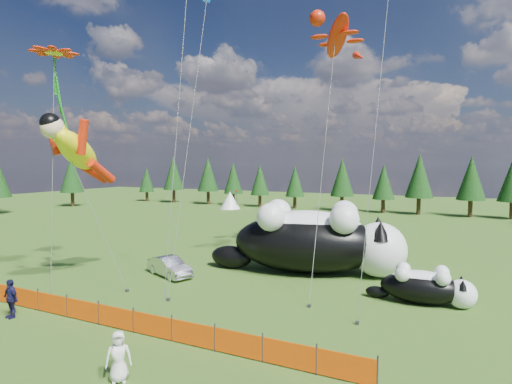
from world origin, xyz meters
TOP-DOWN VIEW (x-y plane):
  - ground at (0.00, 0.00)m, footprint 160.00×160.00m
  - safety_fence at (0.00, -3.00)m, footprint 22.06×0.06m
  - tree_line at (0.00, 45.00)m, footprint 90.00×4.00m
  - festival_tents at (11.00, 40.00)m, footprint 50.00×3.20m
  - cat_large at (5.26, 9.35)m, footprint 12.89×6.52m
  - cat_small at (12.07, 6.10)m, footprint 5.36×2.05m
  - car at (-2.96, 4.66)m, footprint 3.91×2.63m
  - spectator_c at (-5.34, -4.13)m, footprint 1.12×0.66m
  - spectator_e at (3.24, -6.16)m, footprint 0.98×0.96m
  - superhero_kite at (-6.18, 0.61)m, footprint 6.12×6.21m
  - gecko_kite at (5.99, 11.50)m, footprint 5.79×12.24m
  - flower_kite at (-7.30, 0.20)m, footprint 3.22×3.60m
  - diamond_kite_a at (-0.89, 5.84)m, footprint 1.19×5.92m

SIDE VIEW (x-z plane):
  - ground at x=0.00m, z-range 0.00..0.00m
  - safety_fence at x=0.00m, z-range -0.05..1.05m
  - car at x=-2.96m, z-range 0.00..1.22m
  - spectator_e at x=3.24m, z-range 0.00..1.70m
  - spectator_c at x=-5.34m, z-range 0.00..1.82m
  - cat_small at x=12.07m, z-range -0.05..1.89m
  - festival_tents at x=11.00m, z-range 0.00..2.80m
  - cat_large at x=5.26m, z-range -0.12..4.58m
  - tree_line at x=0.00m, z-range 0.00..8.00m
  - superhero_kite at x=-6.18m, z-range 2.70..13.04m
  - flower_kite at x=-7.30m, z-range 6.44..20.05m
  - gecko_kite at x=5.99m, z-range 6.71..24.66m
  - diamond_kite_a at x=-0.89m, z-range 7.12..25.67m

